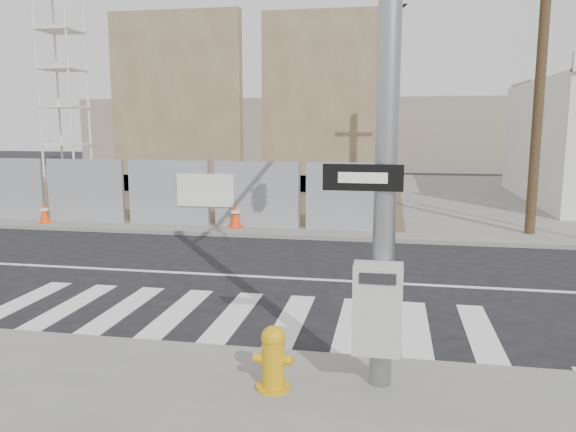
% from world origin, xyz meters
% --- Properties ---
extents(ground, '(100.00, 100.00, 0.00)m').
position_xyz_m(ground, '(0.00, 0.00, 0.00)').
color(ground, black).
rests_on(ground, ground).
extents(sidewalk_far, '(50.00, 20.00, 0.12)m').
position_xyz_m(sidewalk_far, '(0.00, 14.00, 0.06)').
color(sidewalk_far, slate).
rests_on(sidewalk_far, ground).
extents(signal_pole, '(0.96, 5.87, 7.00)m').
position_xyz_m(signal_pole, '(2.49, -2.05, 4.78)').
color(signal_pole, gray).
rests_on(signal_pole, sidewalk_near).
extents(chain_link_fence, '(24.60, 0.04, 2.00)m').
position_xyz_m(chain_link_fence, '(-10.00, 5.00, 1.12)').
color(chain_link_fence, gray).
rests_on(chain_link_fence, sidewalk_far).
extents(concrete_wall_left, '(6.00, 1.30, 8.00)m').
position_xyz_m(concrete_wall_left, '(-7.00, 13.08, 3.38)').
color(concrete_wall_left, brown).
rests_on(concrete_wall_left, sidewalk_far).
extents(concrete_wall_right, '(5.50, 1.30, 8.00)m').
position_xyz_m(concrete_wall_right, '(-0.50, 14.08, 3.38)').
color(concrete_wall_right, brown).
rests_on(concrete_wall_right, sidewalk_far).
extents(crane_tower, '(2.60, 2.60, 18.15)m').
position_xyz_m(crane_tower, '(-15.00, 17.00, 9.02)').
color(crane_tower, slate).
rests_on(crane_tower, sidewalk_far).
extents(utility_pole_right, '(1.60, 0.28, 10.00)m').
position_xyz_m(utility_pole_right, '(6.50, 5.50, 5.20)').
color(utility_pole_right, '#453420').
rests_on(utility_pole_right, sidewalk_far).
extents(fire_hydrant, '(0.48, 0.46, 0.78)m').
position_xyz_m(fire_hydrant, '(1.27, -5.17, 0.50)').
color(fire_hydrant, '#CC910B').
rests_on(fire_hydrant, sidewalk_near).
extents(traffic_cone_c, '(0.43, 0.43, 0.66)m').
position_xyz_m(traffic_cone_c, '(-8.19, 4.55, 0.44)').
color(traffic_cone_c, '#FF400D').
rests_on(traffic_cone_c, sidewalk_far).
extents(traffic_cone_d, '(0.51, 0.51, 0.75)m').
position_xyz_m(traffic_cone_d, '(-2.04, 4.88, 0.49)').
color(traffic_cone_d, '#FF3B0D').
rests_on(traffic_cone_d, sidewalk_far).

